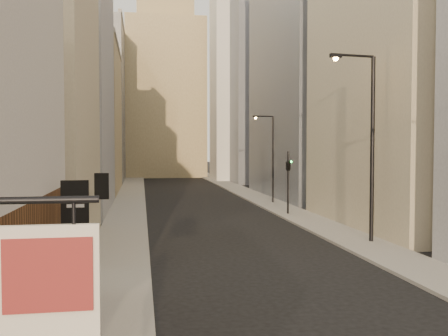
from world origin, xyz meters
TOP-DOWN VIEW (x-y plane):
  - sidewalk_left at (-6.50, 55.00)m, footprint 3.00×140.00m
  - sidewalk_right at (6.50, 55.00)m, footprint 3.00×140.00m
  - left_bldg_beige at (-12.00, 26.00)m, footprint 8.00×12.00m
  - left_bldg_grey at (-12.00, 42.00)m, footprint 8.00×16.00m
  - left_bldg_tan at (-12.00, 60.00)m, footprint 8.00×18.00m
  - left_bldg_wingrid at (-12.00, 80.00)m, footprint 8.00×20.00m
  - right_bldg_beige at (12.00, 30.00)m, footprint 8.00×16.00m
  - right_bldg_wingrid at (12.00, 50.00)m, footprint 8.00×20.00m
  - highrise at (18.00, 78.00)m, footprint 21.00×23.00m
  - clock_tower at (-1.00, 92.00)m, footprint 14.00×14.00m
  - white_tower at (10.00, 78.00)m, footprint 8.00×8.00m
  - streetlamp_mid at (6.86, 24.41)m, footprint 2.70×0.53m
  - streetlamp_far at (6.63, 44.15)m, footprint 2.13×0.66m
  - traffic_light_right at (5.91, 36.20)m, footprint 0.82×0.82m

SIDE VIEW (x-z plane):
  - sidewalk_left at x=-6.50m, z-range 0.00..0.15m
  - sidewalk_right at x=6.50m, z-range 0.00..0.15m
  - traffic_light_right at x=5.91m, z-range 1.39..6.39m
  - streetlamp_far at x=6.63m, z-range 0.59..8.83m
  - streetlamp_mid at x=6.86m, z-range 0.73..11.04m
  - left_bldg_beige at x=-12.00m, z-range 0.00..16.00m
  - left_bldg_tan at x=-12.00m, z-range 0.00..17.00m
  - left_bldg_grey at x=-12.00m, z-range 0.00..20.00m
  - right_bldg_beige at x=12.00m, z-range 0.00..20.00m
  - left_bldg_wingrid at x=-12.00m, z-range 0.00..24.00m
  - right_bldg_wingrid at x=12.00m, z-range 0.00..26.00m
  - clock_tower at x=-1.00m, z-range -4.82..40.08m
  - white_tower at x=10.00m, z-range -2.14..39.36m
  - highrise at x=18.00m, z-range 0.06..51.26m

